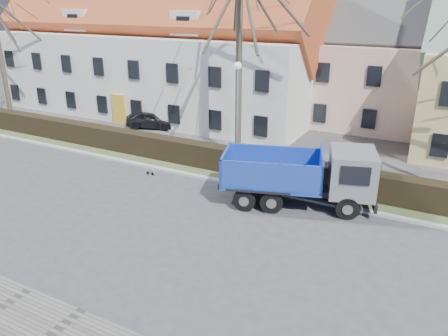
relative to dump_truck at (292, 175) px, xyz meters
The scene contains 12 objects.
ground 5.09m from the dump_truck, 126.97° to the right, with size 120.00×120.00×0.00m, color #3C3C3F.
curb_far 3.30m from the dump_truck, 166.83° to the left, with size 80.00×0.30×0.12m, color #ABAAA7.
grass_strip 3.96m from the dump_truck, 142.14° to the left, with size 80.00×3.00×0.10m, color #47552F.
hedge 3.69m from the dump_truck, 144.65° to the left, with size 60.00×0.90×1.30m, color black.
building_white 20.29m from the dump_truck, 142.83° to the left, with size 26.80×10.80×9.50m, color silver, non-canonical shape.
building_pink 16.33m from the dump_truck, 86.25° to the left, with size 10.80×8.80×8.00m, color beige, non-canonical shape.
tree_0 25.61m from the dump_truck, 169.58° to the left, with size 7.20×7.20×9.90m, color #3F362B, non-canonical shape.
tree_1 8.36m from the dump_truck, 137.14° to the left, with size 9.20×9.20×12.65m, color #3F362B, non-canonical shape.
dump_truck is the anchor object (origin of this frame).
streetlight 5.48m from the dump_truck, 144.10° to the left, with size 0.45×0.45×5.79m, color #9C9FA1, non-canonical shape.
cart_frame 8.05m from the dump_truck, behind, with size 0.71×0.40×0.65m, color silver, non-canonical shape.
parked_car_a 15.01m from the dump_truck, 151.19° to the left, with size 1.46×3.64×1.24m, color black.
Camera 1 is at (8.68, -13.37, 8.69)m, focal length 35.00 mm.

